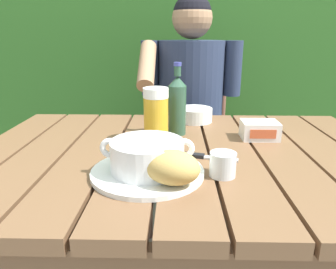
# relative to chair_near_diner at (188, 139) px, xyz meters

# --- Properties ---
(dining_table) EXTENTS (1.24, 0.85, 0.73)m
(dining_table) POSITION_rel_chair_near_diner_xyz_m (-0.05, -0.86, 0.16)
(dining_table) COLOR brown
(dining_table) RESTS_ON ground_plane
(hedge_backdrop) EXTENTS (3.51, 0.86, 2.04)m
(hedge_backdrop) POSITION_rel_chair_near_diner_xyz_m (0.04, 0.59, 0.59)
(hedge_backdrop) COLOR #2C5E21
(hedge_backdrop) RESTS_ON ground_plane
(chair_near_diner) EXTENTS (0.46, 0.45, 0.94)m
(chair_near_diner) POSITION_rel_chair_near_diner_xyz_m (0.00, 0.00, 0.00)
(chair_near_diner) COLOR brown
(chair_near_diner) RESTS_ON ground_plane
(person_eating) EXTENTS (0.48, 0.47, 1.23)m
(person_eating) POSITION_rel_chair_near_diner_xyz_m (-0.00, -0.20, 0.25)
(person_eating) COLOR #27324C
(person_eating) RESTS_ON ground_plane
(serving_plate) EXTENTS (0.27, 0.27, 0.01)m
(serving_plate) POSITION_rel_chair_near_diner_xyz_m (-0.14, -1.03, 0.26)
(serving_plate) COLOR white
(serving_plate) RESTS_ON dining_table
(soup_bowl) EXTENTS (0.23, 0.18, 0.08)m
(soup_bowl) POSITION_rel_chair_near_diner_xyz_m (-0.14, -1.03, 0.30)
(soup_bowl) COLOR white
(soup_bowl) RESTS_ON serving_plate
(bread_roll) EXTENTS (0.15, 0.13, 0.08)m
(bread_roll) POSITION_rel_chair_near_diner_xyz_m (-0.08, -1.10, 0.30)
(bread_roll) COLOR tan
(bread_roll) RESTS_ON serving_plate
(beer_glass) EXTENTS (0.08, 0.08, 0.17)m
(beer_glass) POSITION_rel_chair_near_diner_xyz_m (-0.14, -0.77, 0.34)
(beer_glass) COLOR gold
(beer_glass) RESTS_ON dining_table
(beer_bottle) EXTENTS (0.06, 0.06, 0.24)m
(beer_bottle) POSITION_rel_chair_near_diner_xyz_m (-0.07, -0.70, 0.35)
(beer_bottle) COLOR #2D503A
(beer_bottle) RESTS_ON dining_table
(water_glass_small) EXTENTS (0.06, 0.06, 0.06)m
(water_glass_small) POSITION_rel_chair_near_diner_xyz_m (0.04, -1.03, 0.28)
(water_glass_small) COLOR silver
(water_glass_small) RESTS_ON dining_table
(butter_tub) EXTENTS (0.12, 0.09, 0.06)m
(butter_tub) POSITION_rel_chair_near_diner_xyz_m (0.20, -0.74, 0.28)
(butter_tub) COLOR white
(butter_tub) RESTS_ON dining_table
(table_knife) EXTENTS (0.16, 0.06, 0.01)m
(table_knife) POSITION_rel_chair_near_diner_xyz_m (0.00, -0.92, 0.26)
(table_knife) COLOR silver
(table_knife) RESTS_ON dining_table
(diner_bowl) EXTENTS (0.14, 0.14, 0.05)m
(diner_bowl) POSITION_rel_chair_near_diner_xyz_m (-0.00, -0.53, 0.28)
(diner_bowl) COLOR white
(diner_bowl) RESTS_ON dining_table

